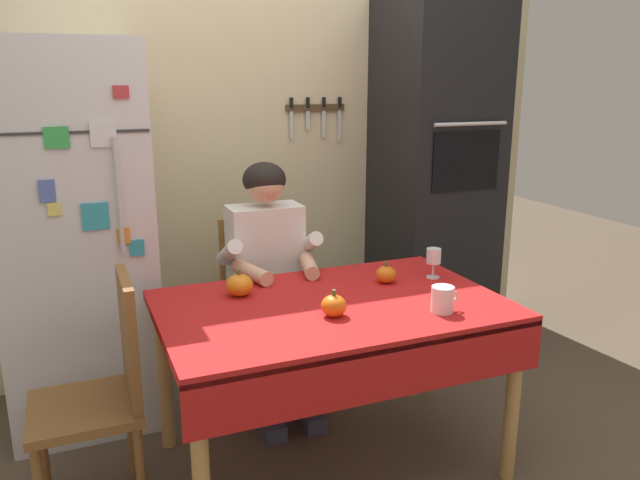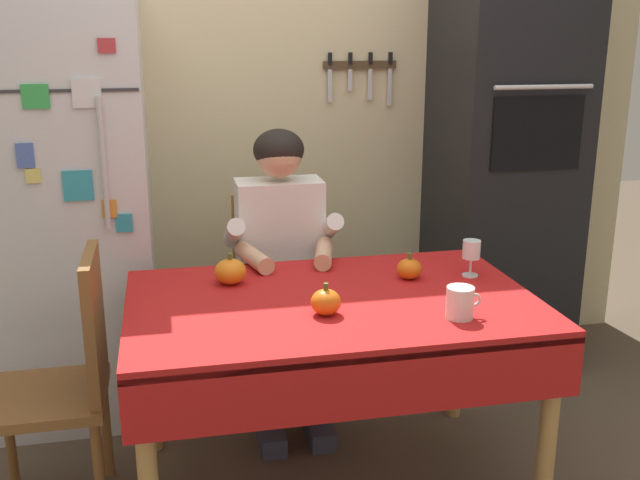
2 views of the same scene
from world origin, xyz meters
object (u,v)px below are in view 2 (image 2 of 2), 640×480
(refrigerator, at_px, (68,209))
(pumpkin_medium, at_px, (409,269))
(seated_person, at_px, (282,252))
(chair_left_side, at_px, (68,374))
(pumpkin_large, at_px, (230,271))
(pumpkin_small, at_px, (326,302))
(dining_table, at_px, (333,323))
(wine_glass, at_px, (471,251))
(coffee_mug, at_px, (460,302))
(wall_oven, at_px, (504,156))
(chair_behind_person, at_px, (276,288))

(refrigerator, xyz_separation_m, pumpkin_medium, (1.28, -0.72, -0.12))
(seated_person, bearing_deg, pumpkin_medium, -47.35)
(chair_left_side, distance_m, pumpkin_large, 0.65)
(refrigerator, height_order, pumpkin_medium, refrigerator)
(seated_person, height_order, pumpkin_medium, seated_person)
(pumpkin_small, bearing_deg, dining_table, 66.31)
(wine_glass, bearing_deg, pumpkin_medium, 175.22)
(dining_table, relative_size, pumpkin_small, 13.05)
(coffee_mug, distance_m, pumpkin_large, 0.84)
(refrigerator, height_order, pumpkin_large, refrigerator)
(coffee_mug, bearing_deg, pumpkin_large, 144.73)
(dining_table, height_order, coffee_mug, coffee_mug)
(refrigerator, bearing_deg, seated_person, -17.77)
(wall_oven, xyz_separation_m, seated_person, (-1.13, -0.32, -0.31))
(wine_glass, bearing_deg, chair_behind_person, 134.61)
(seated_person, bearing_deg, wall_oven, 15.78)
(coffee_mug, xyz_separation_m, wine_glass, (0.20, 0.38, 0.05))
(chair_behind_person, xyz_separation_m, coffee_mug, (0.44, -1.03, 0.28))
(pumpkin_medium, bearing_deg, seated_person, 132.65)
(chair_behind_person, distance_m, pumpkin_medium, 0.80)
(coffee_mug, height_order, wine_glass, wine_glass)
(pumpkin_small, bearing_deg, pumpkin_medium, 36.82)
(pumpkin_large, height_order, pumpkin_small, pumpkin_large)
(refrigerator, height_order, wine_glass, refrigerator)
(chair_behind_person, bearing_deg, coffee_mug, -66.93)
(wall_oven, xyz_separation_m, pumpkin_medium, (-0.72, -0.76, -0.27))
(pumpkin_medium, height_order, pumpkin_small, pumpkin_small)
(wall_oven, distance_m, pumpkin_medium, 1.08)
(chair_behind_person, height_order, pumpkin_small, chair_behind_person)
(dining_table, relative_size, pumpkin_large, 12.04)
(coffee_mug, distance_m, pumpkin_medium, 0.41)
(chair_behind_person, bearing_deg, wall_oven, 6.58)
(refrigerator, relative_size, wall_oven, 0.86)
(refrigerator, distance_m, chair_left_side, 0.89)
(coffee_mug, distance_m, pumpkin_small, 0.43)
(chair_left_side, height_order, pumpkin_large, chair_left_side)
(chair_behind_person, distance_m, pumpkin_large, 0.66)
(wall_oven, distance_m, chair_behind_person, 1.26)
(wall_oven, relative_size, pumpkin_medium, 21.22)
(wall_oven, xyz_separation_m, dining_table, (-1.05, -0.92, -0.39))
(coffee_mug, bearing_deg, pumpkin_medium, 94.83)
(refrigerator, height_order, wall_oven, wall_oven)
(chair_behind_person, xyz_separation_m, pumpkin_large, (-0.25, -0.55, 0.28))
(dining_table, xyz_separation_m, seated_person, (-0.08, 0.60, 0.08))
(chair_left_side, relative_size, pumpkin_large, 8.00)
(wall_oven, xyz_separation_m, pumpkin_large, (-1.38, -0.68, -0.26))
(wall_oven, height_order, dining_table, wall_oven)
(refrigerator, height_order, chair_left_side, refrigerator)
(pumpkin_large, bearing_deg, seated_person, 55.08)
(seated_person, height_order, pumpkin_large, seated_person)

